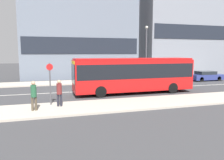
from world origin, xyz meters
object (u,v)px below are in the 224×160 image
Objects in this scene: pedestrian_near_stop at (34,94)px; city_bus at (133,73)px; parked_car_1 at (206,76)px; pedestrian_down_pavement at (59,91)px; street_lamp at (146,47)px; bus_stop_sign at (50,81)px; parked_car_0 at (172,77)px.

city_bus is at bearing 17.33° from pedestrian_near_stop.
pedestrian_down_pavement is (-19.35, -9.24, 0.53)m from parked_car_1.
city_bus is 9.24m from street_lamp.
bus_stop_sign reaches higher than parked_car_1.
bus_stop_sign is (-0.56, 0.62, 0.66)m from pedestrian_down_pavement.
parked_car_0 is 1.41× the size of bus_stop_sign.
pedestrian_down_pavement is at bearing -154.48° from parked_car_1.
city_bus is 9.47m from pedestrian_near_stop.
city_bus is 1.58× the size of street_lamp.
parked_car_1 is 8.84m from street_lamp.
city_bus reaches higher than bus_stop_sign.
street_lamp is at bearing 165.49° from parked_car_1.
parked_car_1 is at bearing 23.41° from bus_stop_sign.
bus_stop_sign is at bearing -156.59° from parked_car_1.
city_bus is 3.81× the size of bus_stop_sign.
pedestrian_down_pavement is (1.56, 0.65, -0.04)m from pedestrian_near_stop.
parked_car_1 is 2.46× the size of pedestrian_down_pavement.
pedestrian_near_stop is 1.03× the size of pedestrian_down_pavement.
pedestrian_down_pavement is (-6.80, -3.75, -0.69)m from city_bus.
parked_car_0 is (7.37, 5.41, -1.16)m from city_bus.
parked_car_1 is 0.63× the size of street_lamp.
pedestrian_near_stop is at bearing -137.87° from street_lamp.
pedestrian_down_pavement is 0.26× the size of street_lamp.
pedestrian_down_pavement is at bearing -135.88° from street_lamp.
street_lamp is at bearing 31.66° from pedestrian_near_stop.
pedestrian_near_stop is (-15.73, -9.81, 0.51)m from parked_car_0.
street_lamp reaches higher than bus_stop_sign.
bus_stop_sign is (-19.90, -8.62, 1.19)m from parked_car_1.
city_bus is at bearing -143.73° from parked_car_0.
pedestrian_near_stop is at bearing -128.28° from bus_stop_sign.
pedestrian_down_pavement is 1.06m from bus_stop_sign.
street_lamp is (11.59, 11.24, 3.21)m from pedestrian_down_pavement.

